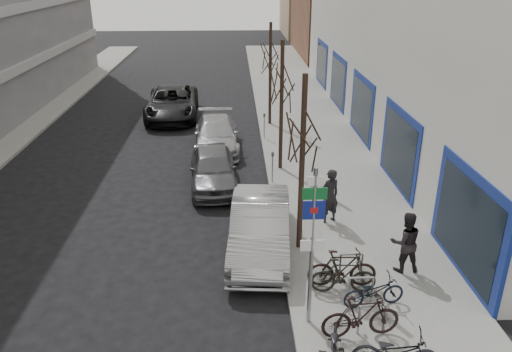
{
  "coord_description": "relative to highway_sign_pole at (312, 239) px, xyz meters",
  "views": [
    {
      "loc": [
        0.69,
        -9.78,
        8.19
      ],
      "look_at": [
        1.33,
        4.77,
        2.0
      ],
      "focal_mm": 35.0,
      "sensor_mm": 36.0,
      "label": 1
    }
  ],
  "objects": [
    {
      "name": "meter_mid",
      "position": [
        -0.25,
        8.51,
        -1.54
      ],
      "size": [
        0.1,
        0.08,
        1.27
      ],
      "color": "gray",
      "rests_on": "sidewalk_east"
    },
    {
      "name": "brick_building_far",
      "position": [
        10.6,
        40.01,
        1.54
      ],
      "size": [
        12.0,
        14.0,
        8.0
      ],
      "primitive_type": "cube",
      "color": "brown",
      "rests_on": "ground"
    },
    {
      "name": "bike_mid_curb",
      "position": [
        1.73,
        0.54,
        -1.81
      ],
      "size": [
        1.67,
        0.74,
        0.99
      ],
      "primitive_type": "imported",
      "rotation": [
        0.0,
        0.0,
        1.73
      ],
      "color": "black",
      "rests_on": "sidewalk_east"
    },
    {
      "name": "meter_front",
      "position": [
        -0.25,
        3.01,
        -1.54
      ],
      "size": [
        0.1,
        0.08,
        1.27
      ],
      "color": "gray",
      "rests_on": "sidewalk_east"
    },
    {
      "name": "pedestrian_far",
      "position": [
        2.99,
        2.11,
        -1.39
      ],
      "size": [
        0.69,
        0.48,
        1.83
      ],
      "primitive_type": "imported",
      "rotation": [
        0.0,
        0.0,
        3.17
      ],
      "color": "black",
      "rests_on": "sidewalk_east"
    },
    {
      "name": "highway_sign_pole",
      "position": [
        0.0,
        0.0,
        0.0
      ],
      "size": [
        0.55,
        0.1,
        4.2
      ],
      "color": "gray",
      "rests_on": "ground"
    },
    {
      "name": "bike_mid_inner",
      "position": [
        1.07,
        1.13,
        -1.78
      ],
      "size": [
        1.78,
        0.63,
        1.06
      ],
      "primitive_type": "imported",
      "rotation": [
        0.0,
        0.0,
        1.51
      ],
      "color": "black",
      "rests_on": "sidewalk_east"
    },
    {
      "name": "meter_back",
      "position": [
        -0.25,
        14.01,
        -1.54
      ],
      "size": [
        0.1,
        0.08,
        1.27
      ],
      "color": "gray",
      "rests_on": "sidewalk_east"
    },
    {
      "name": "pedestrian_near",
      "position": [
        1.4,
        5.11,
        -1.36
      ],
      "size": [
        0.82,
        0.69,
        1.9
      ],
      "primitive_type": "imported",
      "rotation": [
        0.0,
        0.0,
        3.55
      ],
      "color": "black",
      "rests_on": "sidewalk_east"
    },
    {
      "name": "bike_near_right",
      "position": [
        1.12,
        -0.57,
        -1.73
      ],
      "size": [
        1.93,
        0.73,
        1.15
      ],
      "primitive_type": "imported",
      "rotation": [
        0.0,
        0.0,
        1.66
      ],
      "color": "black",
      "rests_on": "sidewalk_east"
    },
    {
      "name": "sidewalk_east",
      "position": [
        2.1,
        10.01,
        -2.38
      ],
      "size": [
        5.0,
        70.0,
        0.15
      ],
      "primitive_type": "cube",
      "color": "slate",
      "rests_on": "ground"
    },
    {
      "name": "tree_mid",
      "position": [
        0.2,
        10.01,
        1.65
      ],
      "size": [
        1.8,
        1.8,
        5.5
      ],
      "color": "black",
      "rests_on": "ground"
    },
    {
      "name": "tree_far",
      "position": [
        0.2,
        16.51,
        1.65
      ],
      "size": [
        1.8,
        1.8,
        5.5
      ],
      "color": "black",
      "rests_on": "ground"
    },
    {
      "name": "bike_far_inner",
      "position": [
        1.09,
        1.41,
        -1.74
      ],
      "size": [
        1.89,
        0.63,
        1.13
      ],
      "primitive_type": "imported",
      "rotation": [
        0.0,
        0.0,
        1.53
      ],
      "color": "black",
      "rests_on": "sidewalk_east"
    },
    {
      "name": "parked_car_back",
      "position": [
        -2.6,
        12.87,
        -1.73
      ],
      "size": [
        2.25,
        5.09,
        1.45
      ],
      "primitive_type": "imported",
      "rotation": [
        0.0,
        0.0,
        0.04
      ],
      "color": "#9E9EA3",
      "rests_on": "ground"
    },
    {
      "name": "bike_far_curb",
      "position": [
        1.61,
        -1.66,
        -1.74
      ],
      "size": [
        1.92,
        0.81,
        1.14
      ],
      "primitive_type": "imported",
      "rotation": [
        0.0,
        0.0,
        1.43
      ],
      "color": "black",
      "rests_on": "sidewalk_east"
    },
    {
      "name": "parked_car_front",
      "position": [
        -1.0,
        3.55,
        -1.64
      ],
      "size": [
        2.13,
        5.11,
        1.64
      ],
      "primitive_type": "imported",
      "rotation": [
        0.0,
        0.0,
        -0.08
      ],
      "color": "#A3A3A8",
      "rests_on": "ground"
    },
    {
      "name": "parked_car_mid",
      "position": [
        -2.6,
        8.55,
        -1.7
      ],
      "size": [
        2.12,
        4.57,
        1.52
      ],
      "primitive_type": "imported",
      "rotation": [
        0.0,
        0.0,
        0.07
      ],
      "color": "#55555A",
      "rests_on": "ground"
    },
    {
      "name": "lane_car",
      "position": [
        -5.31,
        18.51,
        -1.6
      ],
      "size": [
        3.09,
        6.28,
        1.71
      ],
      "primitive_type": "imported",
      "rotation": [
        0.0,
        0.0,
        0.04
      ],
      "color": "black",
      "rests_on": "ground"
    },
    {
      "name": "bike_rack",
      "position": [
        1.4,
        0.61,
        -1.8
      ],
      "size": [
        0.66,
        2.26,
        0.83
      ],
      "color": "gray",
      "rests_on": "sidewalk_east"
    },
    {
      "name": "ground",
      "position": [
        -2.4,
        0.01,
        -2.46
      ],
      "size": [
        120.0,
        120.0,
        0.0
      ],
      "primitive_type": "plane",
      "color": "black",
      "rests_on": "ground"
    },
    {
      "name": "bike_near_left",
      "position": [
        0.31,
        -1.66,
        -1.73
      ],
      "size": [
        0.97,
        1.97,
        1.15
      ],
      "primitive_type": "imported",
      "rotation": [
        0.0,
        0.0,
        -0.22
      ],
      "color": "black",
      "rests_on": "sidewalk_east"
    },
    {
      "name": "tree_near",
      "position": [
        0.2,
        3.51,
        1.65
      ],
      "size": [
        1.8,
        1.8,
        5.5
      ],
      "color": "black",
      "rests_on": "ground"
    }
  ]
}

